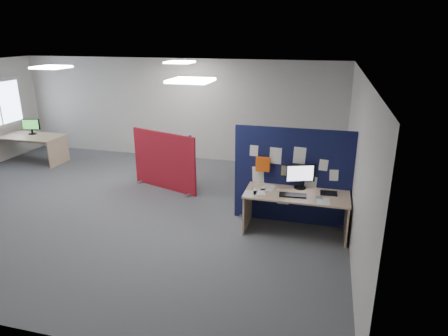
% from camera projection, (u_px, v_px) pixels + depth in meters
% --- Properties ---
extents(floor, '(9.00, 9.00, 0.00)m').
position_uv_depth(floor, '(117.00, 206.00, 8.09)').
color(floor, '#55575D').
rests_on(floor, ground).
extents(ceiling, '(9.00, 7.00, 0.02)m').
position_uv_depth(ceiling, '(105.00, 69.00, 7.22)').
color(ceiling, white).
rests_on(ceiling, wall_back).
extents(wall_back, '(9.00, 0.02, 2.70)m').
position_uv_depth(wall_back, '(177.00, 109.00, 10.86)').
color(wall_back, silver).
rests_on(wall_back, floor).
extents(wall_right, '(0.02, 7.00, 2.70)m').
position_uv_depth(wall_right, '(356.00, 160.00, 6.58)').
color(wall_right, silver).
rests_on(wall_right, floor).
extents(ceiling_lights, '(4.10, 4.10, 0.04)m').
position_uv_depth(ceiling_lights, '(138.00, 69.00, 7.76)').
color(ceiling_lights, white).
rests_on(ceiling_lights, ceiling).
extents(navy_divider, '(2.15, 0.30, 1.77)m').
position_uv_depth(navy_divider, '(293.00, 177.00, 7.15)').
color(navy_divider, '#0F1538').
rests_on(navy_divider, floor).
extents(main_desk, '(1.77, 0.78, 0.73)m').
position_uv_depth(main_desk, '(296.00, 202.00, 6.90)').
color(main_desk, '#D8AD8A').
rests_on(main_desk, floor).
extents(monitor_main, '(0.48, 0.21, 0.44)m').
position_uv_depth(monitor_main, '(301.00, 175.00, 6.97)').
color(monitor_main, black).
rests_on(monitor_main, main_desk).
extents(keyboard, '(0.46, 0.22, 0.02)m').
position_uv_depth(keyboard, '(293.00, 195.00, 6.71)').
color(keyboard, black).
rests_on(keyboard, main_desk).
extents(mouse, '(0.10, 0.07, 0.03)m').
position_uv_depth(mouse, '(319.00, 198.00, 6.60)').
color(mouse, '#A3A5A9').
rests_on(mouse, main_desk).
extents(paper_tray, '(0.29, 0.23, 0.01)m').
position_uv_depth(paper_tray, '(329.00, 193.00, 6.80)').
color(paper_tray, black).
rests_on(paper_tray, main_desk).
extents(red_divider, '(1.65, 0.61, 1.30)m').
position_uv_depth(red_divider, '(164.00, 161.00, 8.80)').
color(red_divider, maroon).
rests_on(red_divider, floor).
extents(second_desk, '(1.78, 0.89, 0.73)m').
position_uv_depth(second_desk, '(31.00, 141.00, 10.72)').
color(second_desk, '#D8AD8A').
rests_on(second_desk, floor).
extents(monitor_second, '(0.45, 0.21, 0.41)m').
position_uv_depth(monitor_second, '(31.00, 126.00, 10.71)').
color(monitor_second, black).
rests_on(monitor_second, second_desk).
extents(office_chair, '(0.70, 0.73, 1.10)m').
position_uv_depth(office_chair, '(182.00, 158.00, 9.08)').
color(office_chair, black).
rests_on(office_chair, floor).
extents(desk_papers, '(1.44, 0.69, 0.00)m').
position_uv_depth(desk_papers, '(274.00, 193.00, 6.80)').
color(desk_papers, white).
rests_on(desk_papers, main_desk).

